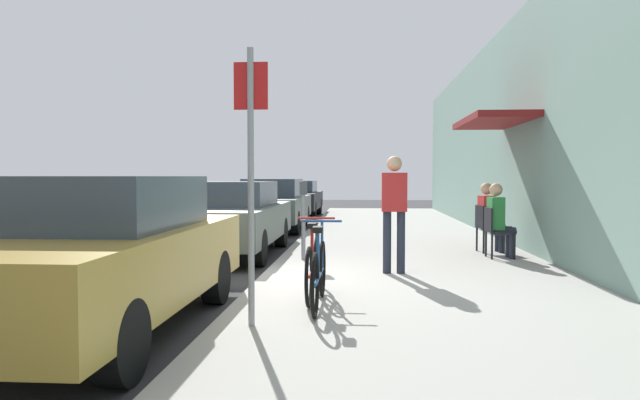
{
  "coord_description": "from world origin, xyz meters",
  "views": [
    {
      "loc": [
        1.44,
        -7.61,
        1.53
      ],
      "look_at": [
        0.28,
        8.18,
        0.88
      ],
      "focal_mm": 32.51,
      "sensor_mm": 36.0,
      "label": 1
    }
  ],
  "objects_px": {
    "bicycle_1": "(319,273)",
    "parked_car_1": "(231,217)",
    "parked_car_3": "(295,198)",
    "parked_car_0": "(101,253)",
    "cafe_chair_0": "(495,229)",
    "street_sign": "(251,164)",
    "bicycle_0": "(313,267)",
    "seated_patron_1": "(489,215)",
    "seated_patron_0": "(499,218)",
    "pedestrian_standing": "(394,205)",
    "parking_meter": "(303,214)",
    "cafe_chair_1": "(486,225)",
    "parked_car_2": "(273,204)"
  },
  "relations": [
    {
      "from": "bicycle_1",
      "to": "parked_car_1",
      "type": "bearing_deg",
      "value": 113.24
    },
    {
      "from": "parked_car_3",
      "to": "parked_car_0",
      "type": "bearing_deg",
      "value": -90.0
    },
    {
      "from": "cafe_chair_0",
      "to": "parked_car_0",
      "type": "bearing_deg",
      "value": -135.84
    },
    {
      "from": "street_sign",
      "to": "bicycle_1",
      "type": "relative_size",
      "value": 1.52
    },
    {
      "from": "parked_car_1",
      "to": "street_sign",
      "type": "distance_m",
      "value": 5.93
    },
    {
      "from": "street_sign",
      "to": "bicycle_0",
      "type": "xyz_separation_m",
      "value": [
        0.47,
        1.3,
        -1.16
      ]
    },
    {
      "from": "parked_car_1",
      "to": "seated_patron_1",
      "type": "relative_size",
      "value": 3.41
    },
    {
      "from": "seated_patron_0",
      "to": "seated_patron_1",
      "type": "relative_size",
      "value": 1.0
    },
    {
      "from": "parked_car_0",
      "to": "bicycle_1",
      "type": "height_order",
      "value": "parked_car_0"
    },
    {
      "from": "parked_car_3",
      "to": "bicycle_1",
      "type": "distance_m",
      "value": 15.75
    },
    {
      "from": "street_sign",
      "to": "pedestrian_standing",
      "type": "bearing_deg",
      "value": 63.84
    },
    {
      "from": "street_sign",
      "to": "parking_meter",
      "type": "bearing_deg",
      "value": 89.34
    },
    {
      "from": "cafe_chair_0",
      "to": "cafe_chair_1",
      "type": "xyz_separation_m",
      "value": [
        0.0,
        0.76,
        0.0
      ]
    },
    {
      "from": "street_sign",
      "to": "cafe_chair_1",
      "type": "distance_m",
      "value": 6.54
    },
    {
      "from": "parking_meter",
      "to": "parked_car_1",
      "type": "bearing_deg",
      "value": 139.26
    },
    {
      "from": "parked_car_2",
      "to": "cafe_chair_0",
      "type": "bearing_deg",
      "value": -51.88
    },
    {
      "from": "cafe_chair_0",
      "to": "seated_patron_1",
      "type": "height_order",
      "value": "seated_patron_1"
    },
    {
      "from": "parked_car_2",
      "to": "street_sign",
      "type": "distance_m",
      "value": 11.07
    },
    {
      "from": "bicycle_0",
      "to": "cafe_chair_0",
      "type": "bearing_deg",
      "value": 50.59
    },
    {
      "from": "parking_meter",
      "to": "street_sign",
      "type": "xyz_separation_m",
      "value": [
        -0.05,
        -4.33,
        0.75
      ]
    },
    {
      "from": "bicycle_0",
      "to": "cafe_chair_0",
      "type": "height_order",
      "value": "bicycle_0"
    },
    {
      "from": "street_sign",
      "to": "cafe_chair_1",
      "type": "xyz_separation_m",
      "value": [
        3.33,
        5.54,
        -1.02
      ]
    },
    {
      "from": "parked_car_2",
      "to": "cafe_chair_0",
      "type": "xyz_separation_m",
      "value": [
        4.83,
        -6.16,
        -0.12
      ]
    },
    {
      "from": "cafe_chair_1",
      "to": "seated_patron_1",
      "type": "distance_m",
      "value": 0.2
    },
    {
      "from": "parked_car_2",
      "to": "bicycle_0",
      "type": "relative_size",
      "value": 2.57
    },
    {
      "from": "parked_car_3",
      "to": "street_sign",
      "type": "distance_m",
      "value": 16.54
    },
    {
      "from": "street_sign",
      "to": "seated_patron_0",
      "type": "bearing_deg",
      "value": 54.65
    },
    {
      "from": "bicycle_1",
      "to": "seated_patron_0",
      "type": "distance_m",
      "value": 4.86
    },
    {
      "from": "parked_car_2",
      "to": "cafe_chair_0",
      "type": "relative_size",
      "value": 5.06
    },
    {
      "from": "street_sign",
      "to": "parked_car_0",
      "type": "bearing_deg",
      "value": 176.7
    },
    {
      "from": "parking_meter",
      "to": "bicycle_1",
      "type": "height_order",
      "value": "parking_meter"
    },
    {
      "from": "parked_car_1",
      "to": "cafe_chair_0",
      "type": "xyz_separation_m",
      "value": [
        4.83,
        -0.89,
        -0.12
      ]
    },
    {
      "from": "seated_patron_1",
      "to": "cafe_chair_0",
      "type": "bearing_deg",
      "value": -94.5
    },
    {
      "from": "seated_patron_0",
      "to": "cafe_chair_0",
      "type": "bearing_deg",
      "value": -176.59
    },
    {
      "from": "seated_patron_0",
      "to": "pedestrian_standing",
      "type": "bearing_deg",
      "value": -137.61
    },
    {
      "from": "bicycle_1",
      "to": "seated_patron_0",
      "type": "bearing_deg",
      "value": 54.49
    },
    {
      "from": "parked_car_1",
      "to": "parked_car_3",
      "type": "relative_size",
      "value": 1.0
    },
    {
      "from": "seated_patron_0",
      "to": "cafe_chair_1",
      "type": "height_order",
      "value": "seated_patron_0"
    },
    {
      "from": "cafe_chair_1",
      "to": "parked_car_1",
      "type": "bearing_deg",
      "value": 178.43
    },
    {
      "from": "bicycle_0",
      "to": "seated_patron_0",
      "type": "height_order",
      "value": "seated_patron_0"
    },
    {
      "from": "parked_car_3",
      "to": "seated_patron_1",
      "type": "xyz_separation_m",
      "value": [
        4.89,
        -10.9,
        0.1
      ]
    },
    {
      "from": "bicycle_0",
      "to": "seated_patron_0",
      "type": "distance_m",
      "value": 4.56
    },
    {
      "from": "parked_car_1",
      "to": "seated_patron_1",
      "type": "distance_m",
      "value": 4.89
    },
    {
      "from": "street_sign",
      "to": "bicycle_0",
      "type": "bearing_deg",
      "value": 69.97
    },
    {
      "from": "bicycle_1",
      "to": "pedestrian_standing",
      "type": "distance_m",
      "value": 2.49
    },
    {
      "from": "parked_car_0",
      "to": "seated_patron_0",
      "type": "height_order",
      "value": "parked_car_0"
    },
    {
      "from": "parked_car_2",
      "to": "parking_meter",
      "type": "bearing_deg",
      "value": -76.79
    },
    {
      "from": "parked_car_2",
      "to": "seated_patron_1",
      "type": "relative_size",
      "value": 3.41
    },
    {
      "from": "parked_car_0",
      "to": "cafe_chair_0",
      "type": "relative_size",
      "value": 5.06
    },
    {
      "from": "parking_meter",
      "to": "parked_car_2",
      "type": "bearing_deg",
      "value": 103.21
    }
  ]
}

